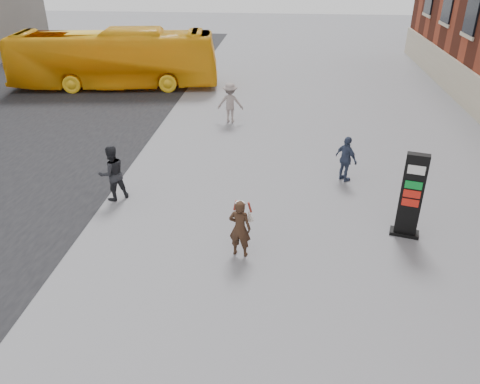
# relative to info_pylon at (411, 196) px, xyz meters

# --- Properties ---
(ground) EXTENTS (100.00, 100.00, 0.00)m
(ground) POSITION_rel_info_pylon_xyz_m (-4.02, -2.12, -1.21)
(ground) COLOR #9E9EA3
(info_pylon) EXTENTS (0.85, 0.57, 2.43)m
(info_pylon) POSITION_rel_info_pylon_xyz_m (0.00, 0.00, 0.00)
(info_pylon) COLOR black
(info_pylon) RESTS_ON ground
(woman) EXTENTS (0.67, 0.63, 1.59)m
(woman) POSITION_rel_info_pylon_xyz_m (-4.48, -1.40, -0.40)
(woman) COLOR #352317
(woman) RESTS_ON ground
(bus) EXTENTS (11.63, 4.16, 3.17)m
(bus) POSITION_rel_info_pylon_xyz_m (-13.04, 14.17, 0.37)
(bus) COLOR yellow
(bus) RESTS_ON road
(pedestrian_a) EXTENTS (1.10, 1.07, 1.78)m
(pedestrian_a) POSITION_rel_info_pylon_xyz_m (-8.74, 1.24, -0.32)
(pedestrian_a) COLOR #232428
(pedestrian_a) RESTS_ON ground
(pedestrian_b) EXTENTS (1.17, 0.68, 1.79)m
(pedestrian_b) POSITION_rel_info_pylon_xyz_m (-5.95, 8.91, -0.32)
(pedestrian_b) COLOR gray
(pedestrian_b) RESTS_ON ground
(pedestrian_c) EXTENTS (0.89, 0.96, 1.58)m
(pedestrian_c) POSITION_rel_info_pylon_xyz_m (-1.35, 3.29, -0.42)
(pedestrian_c) COLOR #38445F
(pedestrian_c) RESTS_ON ground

